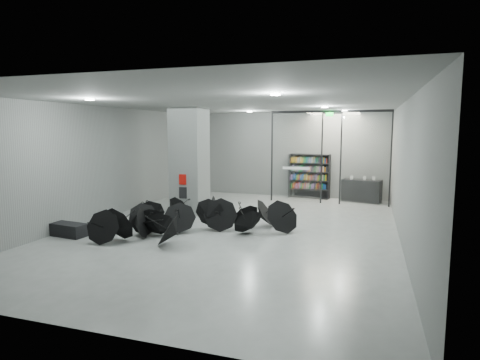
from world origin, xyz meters
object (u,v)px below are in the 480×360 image
(bookshelf, at_px, (309,176))
(shop_counter, at_px, (361,191))
(column, at_px, (190,161))
(umbrella_cluster, at_px, (187,223))
(bench, at_px, (68,230))

(bookshelf, relative_size, shop_counter, 1.24)
(column, distance_m, bookshelf, 6.23)
(bookshelf, distance_m, umbrella_cluster, 8.15)
(bench, xyz_separation_m, shop_counter, (8.28, 8.75, 0.30))
(bench, xyz_separation_m, bookshelf, (5.91, 9.13, 0.84))
(shop_counter, distance_m, umbrella_cluster, 8.85)
(column, relative_size, shop_counter, 2.41)
(bookshelf, bearing_deg, umbrella_cluster, -100.98)
(column, bearing_deg, shop_counter, 34.85)
(bookshelf, bearing_deg, bench, -114.96)
(column, bearing_deg, umbrella_cluster, -66.43)
(column, bearing_deg, bench, -114.55)
(bookshelf, distance_m, shop_counter, 2.45)
(umbrella_cluster, bearing_deg, column, 113.57)
(column, height_order, bench, column)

